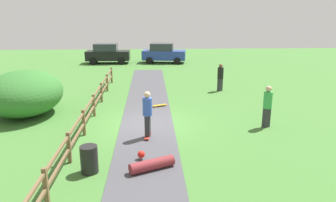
# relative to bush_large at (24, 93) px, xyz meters

# --- Properties ---
(ground_plane) EXTENTS (60.00, 60.00, 0.00)m
(ground_plane) POSITION_rel_bush_large_xyz_m (6.01, -1.69, -1.11)
(ground_plane) COLOR #427533
(asphalt_path) EXTENTS (2.40, 28.00, 0.02)m
(asphalt_path) POSITION_rel_bush_large_xyz_m (6.01, -1.69, -1.10)
(asphalt_path) COLOR #47474C
(asphalt_path) RESTS_ON ground_plane
(wooden_fence) EXTENTS (0.12, 18.12, 1.10)m
(wooden_fence) POSITION_rel_bush_large_xyz_m (3.41, -1.69, -0.44)
(wooden_fence) COLOR brown
(wooden_fence) RESTS_ON ground_plane
(bush_large) EXTENTS (3.62, 4.35, 2.22)m
(bush_large) POSITION_rel_bush_large_xyz_m (0.00, 0.00, 0.00)
(bush_large) COLOR #33702D
(bush_large) RESTS_ON ground_plane
(trash_bin) EXTENTS (0.56, 0.56, 0.90)m
(trash_bin) POSITION_rel_bush_large_xyz_m (4.21, -6.28, -0.66)
(trash_bin) COLOR black
(trash_bin) RESTS_ON ground_plane
(skater_riding) EXTENTS (0.44, 0.82, 1.93)m
(skater_riding) POSITION_rel_bush_large_xyz_m (6.06, -3.42, -0.01)
(skater_riding) COLOR #B23326
(skater_riding) RESTS_ON asphalt_path
(skater_fallen) EXTENTS (1.53, 1.41, 0.36)m
(skater_fallen) POSITION_rel_bush_large_xyz_m (6.18, -6.19, -0.91)
(skater_fallen) COLOR maroon
(skater_fallen) RESTS_ON asphalt_path
(skateboard_loose) EXTENTS (0.82, 0.49, 0.08)m
(skateboard_loose) POSITION_rel_bush_large_xyz_m (6.68, 1.00, -1.02)
(skateboard_loose) COLOR #BF8C19
(skateboard_loose) RESTS_ON asphalt_path
(bystander_black) EXTENTS (0.54, 0.54, 1.77)m
(bystander_black) POSITION_rel_bush_large_xyz_m (10.66, 4.42, -0.13)
(bystander_black) COLOR #2D2D33
(bystander_black) RESTS_ON ground_plane
(bystander_green) EXTENTS (0.52, 0.52, 1.88)m
(bystander_green) POSITION_rel_bush_large_xyz_m (11.32, -2.41, -0.06)
(bystander_green) COLOR #2D2D33
(bystander_green) RESTS_ON ground_plane
(parked_car_black) EXTENTS (4.22, 2.05, 1.92)m
(parked_car_black) POSITION_rel_bush_large_xyz_m (2.03, 16.36, -0.15)
(parked_car_black) COLOR black
(parked_car_black) RESTS_ON ground_plane
(parked_car_blue) EXTENTS (4.40, 2.46, 1.92)m
(parked_car_blue) POSITION_rel_bush_large_xyz_m (7.50, 16.36, -0.15)
(parked_car_blue) COLOR #283D99
(parked_car_blue) RESTS_ON ground_plane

